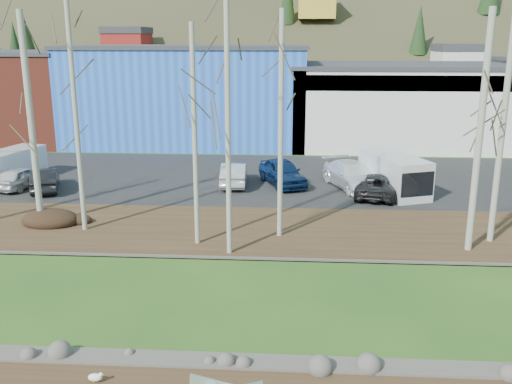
# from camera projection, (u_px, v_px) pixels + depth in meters

# --- Properties ---
(dirt_strip) EXTENTS (80.00, 1.80, 0.03)m
(dirt_strip) POSITION_uv_depth(u_px,v_px,m) (175.00, 381.00, 15.26)
(dirt_strip) COLOR #382616
(dirt_strip) RESTS_ON ground
(near_bank_rocks) EXTENTS (80.00, 0.80, 0.50)m
(near_bank_rocks) POSITION_uv_depth(u_px,v_px,m) (182.00, 361.00, 16.22)
(near_bank_rocks) COLOR #47423D
(near_bank_rocks) RESTS_ON ground
(river) EXTENTS (80.00, 8.00, 0.90)m
(river) POSITION_uv_depth(u_px,v_px,m) (204.00, 298.00, 20.17)
(river) COLOR #121E31
(river) RESTS_ON ground
(far_bank_rocks) EXTENTS (80.00, 0.80, 0.46)m
(far_bank_rocks) POSITION_uv_depth(u_px,v_px,m) (219.00, 255.00, 24.12)
(far_bank_rocks) COLOR #47423D
(far_bank_rocks) RESTS_ON ground
(far_bank) EXTENTS (80.00, 7.00, 0.15)m
(far_bank) POSITION_uv_depth(u_px,v_px,m) (227.00, 229.00, 27.19)
(far_bank) COLOR #382616
(far_bank) RESTS_ON ground
(parking_lot) EXTENTS (80.00, 14.00, 0.14)m
(parking_lot) POSITION_uv_depth(u_px,v_px,m) (246.00, 178.00, 37.30)
(parking_lot) COLOR black
(parking_lot) RESTS_ON ground
(building_blue) EXTENTS (20.40, 12.24, 8.30)m
(building_blue) POSITION_uv_depth(u_px,v_px,m) (191.00, 94.00, 50.09)
(building_blue) COLOR blue
(building_blue) RESTS_ON ground
(building_white) EXTENTS (18.36, 12.24, 6.80)m
(building_white) POSITION_uv_depth(u_px,v_px,m) (397.00, 104.00, 49.14)
(building_white) COLOR silver
(building_white) RESTS_ON ground
(seagull) EXTENTS (0.46, 0.22, 0.33)m
(seagull) POSITION_uv_depth(u_px,v_px,m) (96.00, 377.00, 15.15)
(seagull) COLOR gold
(seagull) RESTS_ON ground
(dirt_mound) EXTENTS (2.77, 1.95, 0.54)m
(dirt_mound) POSITION_uv_depth(u_px,v_px,m) (50.00, 219.00, 27.69)
(dirt_mound) COLOR black
(dirt_mound) RESTS_ON far_bank
(birch_1) EXTENTS (0.23, 0.23, 10.33)m
(birch_1) POSITION_uv_depth(u_px,v_px,m) (76.00, 121.00, 25.63)
(birch_1) COLOR beige
(birch_1) RESTS_ON far_bank
(birch_2) EXTENTS (0.30, 0.30, 9.99)m
(birch_2) POSITION_uv_depth(u_px,v_px,m) (31.00, 122.00, 26.42)
(birch_2) COLOR beige
(birch_2) RESTS_ON far_bank
(birch_3) EXTENTS (0.21, 0.21, 9.39)m
(birch_3) POSITION_uv_depth(u_px,v_px,m) (195.00, 138.00, 23.96)
(birch_3) COLOR beige
(birch_3) RESTS_ON far_bank
(birch_4) EXTENTS (0.23, 0.23, 9.95)m
(birch_4) POSITION_uv_depth(u_px,v_px,m) (281.00, 128.00, 24.85)
(birch_4) COLOR beige
(birch_4) RESTS_ON far_bank
(birch_5) EXTENTS (0.22, 0.22, 10.19)m
(birch_5) POSITION_uv_depth(u_px,v_px,m) (228.00, 133.00, 22.72)
(birch_5) COLOR beige
(birch_5) RESTS_ON far_bank
(birch_6) EXTENTS (0.29, 0.29, 9.93)m
(birch_6) POSITION_uv_depth(u_px,v_px,m) (480.00, 134.00, 23.13)
(birch_6) COLOR beige
(birch_6) RESTS_ON far_bank
(birch_7) EXTENTS (0.27, 0.27, 12.40)m
(birch_7) POSITION_uv_depth(u_px,v_px,m) (506.00, 101.00, 23.84)
(birch_7) COLOR beige
(birch_7) RESTS_ON far_bank
(car_0) EXTENTS (2.15, 4.03, 1.30)m
(car_0) POSITION_uv_depth(u_px,v_px,m) (20.00, 177.00, 34.29)
(car_0) COLOR silver
(car_0) RESTS_ON parking_lot
(car_1) EXTENTS (2.75, 4.33, 1.35)m
(car_1) POSITION_uv_depth(u_px,v_px,m) (45.00, 179.00, 33.71)
(car_1) COLOR black
(car_1) RESTS_ON parking_lot
(car_2) EXTENTS (3.47, 5.01, 1.58)m
(car_2) POSITION_uv_depth(u_px,v_px,m) (282.00, 172.00, 34.99)
(car_2) COLOR navy
(car_2) RESTS_ON parking_lot
(car_3) EXTENTS (1.71, 4.36, 1.41)m
(car_3) POSITION_uv_depth(u_px,v_px,m) (234.00, 174.00, 34.95)
(car_3) COLOR silver
(car_3) RESTS_ON parking_lot
(car_4) EXTENTS (3.20, 5.04, 1.30)m
(car_4) POSITION_uv_depth(u_px,v_px,m) (378.00, 185.00, 32.55)
(car_4) COLOR #272729
(car_4) RESTS_ON parking_lot
(car_5) EXTENTS (3.83, 5.71, 1.54)m
(car_5) POSITION_uv_depth(u_px,v_px,m) (352.00, 175.00, 34.31)
(car_5) COLOR white
(car_5) RESTS_ON parking_lot
(van_white) EXTENTS (3.72, 5.46, 2.21)m
(van_white) POSITION_uv_depth(u_px,v_px,m) (396.00, 175.00, 32.92)
(van_white) COLOR white
(van_white) RESTS_ON parking_lot
(van_grey) EXTENTS (2.85, 4.77, 1.95)m
(van_grey) POSITION_uv_depth(u_px,v_px,m) (11.00, 166.00, 35.96)
(van_grey) COLOR silver
(van_grey) RESTS_ON parking_lot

